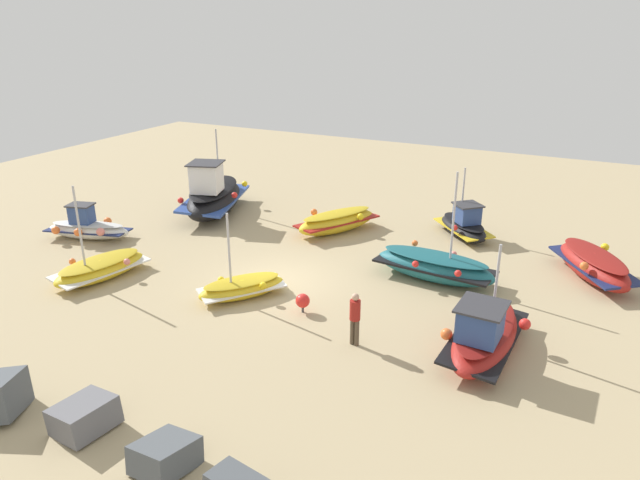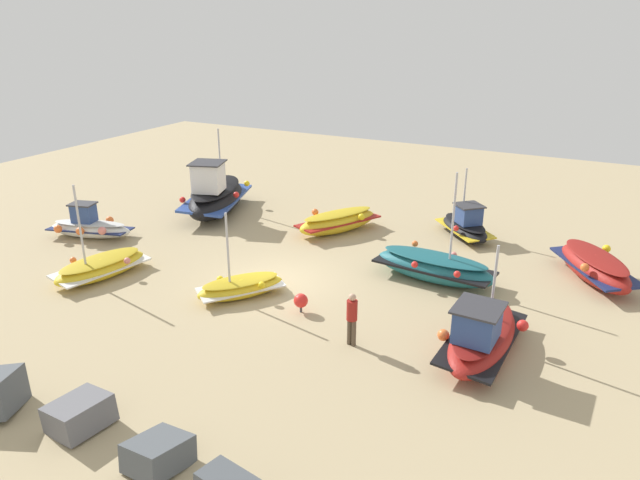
{
  "view_description": "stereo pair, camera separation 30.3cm",
  "coord_description": "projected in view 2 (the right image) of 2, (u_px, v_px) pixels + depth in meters",
  "views": [
    {
      "loc": [
        -10.08,
        16.82,
        9.13
      ],
      "look_at": [
        -0.5,
        -2.33,
        0.9
      ],
      "focal_mm": 32.71,
      "sensor_mm": 36.0,
      "label": 1
    },
    {
      "loc": [
        -10.35,
        16.68,
        9.13
      ],
      "look_at": [
        -0.5,
        -2.33,
        0.9
      ],
      "focal_mm": 32.71,
      "sensor_mm": 36.0,
      "label": 2
    }
  ],
  "objects": [
    {
      "name": "breakwater_rocks",
      "position": [
        58.0,
        414.0,
        13.66
      ],
      "size": [
        22.54,
        2.41,
        1.3
      ],
      "color": "#4C5156",
      "rests_on": "ground_plane"
    },
    {
      "name": "fishing_boat_2",
      "position": [
        241.0,
        287.0,
        20.18
      ],
      "size": [
        2.68,
        3.14,
        3.17
      ],
      "rotation": [
        0.0,
        0.0,
        4.09
      ],
      "color": "gold",
      "rests_on": "ground_plane"
    },
    {
      "name": "fishing_boat_8",
      "position": [
        465.0,
        226.0,
        25.65
      ],
      "size": [
        3.17,
        3.25,
        3.06
      ],
      "rotation": [
        0.0,
        0.0,
        2.33
      ],
      "color": "black",
      "rests_on": "ground_plane"
    },
    {
      "name": "fishing_boat_7",
      "position": [
        594.0,
        266.0,
        21.37
      ],
      "size": [
        3.5,
        4.24,
        1.12
      ],
      "rotation": [
        0.0,
        0.0,
        2.16
      ],
      "color": "maroon",
      "rests_on": "ground_plane"
    },
    {
      "name": "person_walking",
      "position": [
        352.0,
        316.0,
        16.99
      ],
      "size": [
        0.32,
        0.32,
        1.68
      ],
      "rotation": [
        0.0,
        0.0,
        4.52
      ],
      "color": "brown",
      "rests_on": "ground_plane"
    },
    {
      "name": "fishing_boat_3",
      "position": [
        434.0,
        267.0,
        21.37
      ],
      "size": [
        4.65,
        2.23,
        4.21
      ],
      "rotation": [
        0.0,
        0.0,
        6.19
      ],
      "color": "#1E6670",
      "rests_on": "ground_plane"
    },
    {
      "name": "fishing_boat_0",
      "position": [
        482.0,
        336.0,
        16.62
      ],
      "size": [
        2.26,
        4.5,
        3.17
      ],
      "rotation": [
        0.0,
        0.0,
        1.52
      ],
      "color": "maroon",
      "rests_on": "ground_plane"
    },
    {
      "name": "mooring_buoy_0",
      "position": [
        301.0,
        301.0,
        19.1
      ],
      "size": [
        0.47,
        0.47,
        0.66
      ],
      "color": "#3F3F42",
      "rests_on": "ground_plane"
    },
    {
      "name": "fishing_boat_6",
      "position": [
        89.0,
        227.0,
        25.62
      ],
      "size": [
        3.96,
        2.31,
        1.59
      ],
      "rotation": [
        0.0,
        0.0,
        0.28
      ],
      "color": "white",
      "rests_on": "ground_plane"
    },
    {
      "name": "ground_plane",
      "position": [
        279.0,
        280.0,
        21.54
      ],
      "size": [
        52.1,
        52.1,
        0.0
      ],
      "primitive_type": "plane",
      "color": "tan"
    },
    {
      "name": "fishing_boat_5",
      "position": [
        216.0,
        196.0,
        28.61
      ],
      "size": [
        3.86,
        5.91,
        4.09
      ],
      "rotation": [
        0.0,
        0.0,
        1.9
      ],
      "color": "black",
      "rests_on": "ground_plane"
    },
    {
      "name": "fishing_boat_1",
      "position": [
        101.0,
        267.0,
        21.7
      ],
      "size": [
        2.09,
        3.84,
        3.73
      ],
      "rotation": [
        0.0,
        0.0,
        4.51
      ],
      "color": "gold",
      "rests_on": "ground_plane"
    },
    {
      "name": "fishing_boat_4",
      "position": [
        338.0,
        221.0,
        26.22
      ],
      "size": [
        3.13,
        4.23,
        1.05
      ],
      "rotation": [
        0.0,
        0.0,
        4.22
      ],
      "color": "gold",
      "rests_on": "ground_plane"
    }
  ]
}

